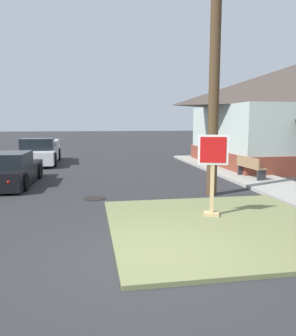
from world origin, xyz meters
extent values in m
plane|color=#2B2B2D|center=(0.00, 0.00, 0.00)|extent=(160.00, 160.00, 0.00)
cube|color=olive|center=(1.92, 1.52, 0.04)|extent=(5.08, 5.14, 0.08)
cube|color=#9E9B93|center=(5.66, 6.42, 0.06)|extent=(2.20, 19.63, 0.12)
cube|color=tan|center=(1.94, 2.20, 1.05)|extent=(0.11, 0.11, 1.95)
cube|color=tan|center=(1.94, 2.20, 0.12)|extent=(0.43, 0.37, 0.08)
cube|color=white|center=(1.92, 2.15, 1.72)|extent=(0.70, 0.22, 0.73)
cube|color=red|center=(1.92, 2.14, 1.72)|extent=(0.60, 0.19, 0.62)
cylinder|color=black|center=(-0.90, 4.90, 0.01)|extent=(0.70, 0.70, 0.02)
cube|color=black|center=(-4.06, 7.85, 0.41)|extent=(1.94, 4.35, 0.64)
cube|color=black|center=(-4.07, 7.64, 0.97)|extent=(1.60, 2.03, 0.56)
cylinder|color=black|center=(-3.17, 9.15, 0.31)|extent=(0.24, 0.63, 0.62)
cylinder|color=black|center=(-3.28, 6.49, 0.31)|extent=(0.24, 0.63, 0.62)
sphere|color=white|center=(-4.51, 9.96, 0.47)|extent=(0.14, 0.14, 0.14)
sphere|color=white|center=(-3.45, 9.92, 0.47)|extent=(0.14, 0.14, 0.14)
sphere|color=red|center=(-3.61, 5.73, 0.47)|extent=(0.12, 0.12, 0.12)
cube|color=silver|center=(-3.83, 14.37, 0.50)|extent=(2.02, 5.13, 0.68)
cube|color=black|center=(-3.82, 13.66, 1.14)|extent=(1.73, 1.35, 0.68)
cube|color=silver|center=(-2.92, 15.28, 1.06)|extent=(0.13, 2.14, 0.44)
cube|color=silver|center=(-4.77, 15.25, 1.06)|extent=(0.13, 2.14, 0.44)
cube|color=silver|center=(-3.87, 16.87, 1.06)|extent=(1.75, 0.12, 0.44)
cylinder|color=black|center=(-2.90, 12.85, 0.38)|extent=(0.27, 0.76, 0.76)
cylinder|color=black|center=(-4.73, 12.83, 0.38)|extent=(0.27, 0.76, 0.76)
cylinder|color=black|center=(-2.94, 15.92, 0.38)|extent=(0.27, 0.76, 0.76)
cylinder|color=black|center=(-4.77, 15.89, 0.38)|extent=(0.27, 0.76, 0.76)
cube|color=#93704C|center=(5.50, 7.14, 0.56)|extent=(0.53, 1.66, 0.06)
cube|color=#93704C|center=(5.32, 7.12, 0.78)|extent=(0.18, 1.63, 0.38)
cube|color=#2D2D33|center=(5.56, 6.40, 0.33)|extent=(0.36, 0.09, 0.41)
cube|color=#2D2D33|center=(5.44, 7.87, 0.33)|extent=(0.36, 0.09, 0.41)
cylinder|color=#4C3823|center=(2.90, 4.77, 5.35)|extent=(0.34, 0.34, 10.70)
cube|color=brown|center=(10.26, 11.47, 0.45)|extent=(9.57, 7.79, 0.90)
cube|color=#B2C1B7|center=(10.26, 11.47, 2.06)|extent=(9.38, 7.63, 2.32)
camera|label=1|loc=(-1.02, -5.55, 2.40)|focal=35.94mm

